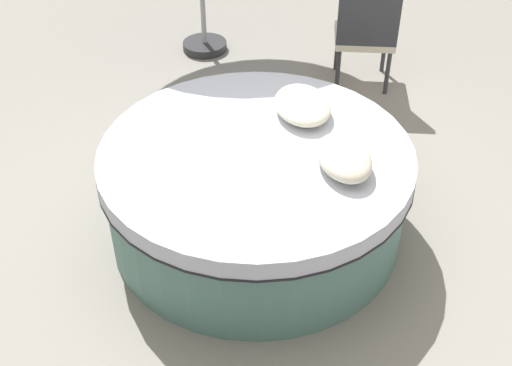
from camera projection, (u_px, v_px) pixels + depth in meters
ground_plane at (256, 228)px, 4.60m from camera, size 16.00×16.00×0.00m
round_bed at (256, 190)px, 4.39m from camera, size 2.02×2.02×0.67m
throw_pillow_0 at (344, 158)px, 3.98m from camera, size 0.48×0.32×0.16m
throw_pillow_1 at (302, 105)px, 4.47m from camera, size 0.51×0.37×0.14m
patio_chair at (366, 30)px, 5.77m from camera, size 0.62×0.64×0.98m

